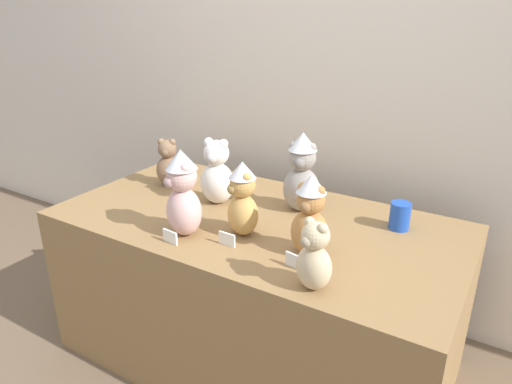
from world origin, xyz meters
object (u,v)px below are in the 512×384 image
teddy_bear_blush (183,194)px  teddy_bear_honey (243,200)px  teddy_bear_mocha (168,164)px  display_table (256,291)px  party_cup_blue (400,216)px  teddy_bear_snow (217,174)px  teddy_bear_caramel (310,216)px  teddy_bear_ash (302,173)px  teddy_bear_sand (314,257)px

teddy_bear_blush → teddy_bear_honey: bearing=58.4°
teddy_bear_honey → teddy_bear_mocha: 0.64m
display_table → party_cup_blue: 0.70m
display_table → teddy_bear_blush: (-0.16, -0.26, 0.52)m
teddy_bear_snow → party_cup_blue: teddy_bear_snow is taller
teddy_bear_caramel → party_cup_blue: teddy_bear_caramel is taller
teddy_bear_ash → teddy_bear_snow: bearing=-172.6°
teddy_bear_caramel → teddy_bear_snow: bearing=159.5°
teddy_bear_blush → display_table: bearing=84.5°
teddy_bear_snow → teddy_bear_mocha: bearing=159.9°
teddy_bear_blush → teddy_bear_caramel: bearing=40.1°
teddy_bear_snow → party_cup_blue: size_ratio=2.70×
teddy_bear_honey → teddy_bear_ash: size_ratio=0.86×
teddy_bear_sand → teddy_bear_blush: bearing=-166.9°
display_table → teddy_bear_mocha: (-0.56, 0.11, 0.46)m
display_table → teddy_bear_honey: size_ratio=5.67×
display_table → teddy_bear_sand: teddy_bear_sand is taller
teddy_bear_sand → party_cup_blue: 0.57m
display_table → teddy_bear_blush: bearing=-122.6°
display_table → teddy_bear_caramel: 0.61m
teddy_bear_caramel → party_cup_blue: size_ratio=2.73×
teddy_bear_sand → teddy_bear_snow: 0.76m
teddy_bear_snow → display_table: bearing=-24.1°
display_table → teddy_bear_honey: (0.03, -0.14, 0.50)m
teddy_bear_blush → teddy_bear_ash: bearing=84.0°
display_table → party_cup_blue: size_ratio=15.21×
teddy_bear_honey → teddy_bear_mocha: bearing=-174.1°
party_cup_blue → display_table: bearing=-157.6°
teddy_bear_mocha → teddy_bear_blush: 0.55m
teddy_bear_ash → party_cup_blue: (0.41, 0.04, -0.11)m
teddy_bear_snow → teddy_bear_sand: bearing=-41.9°
teddy_bear_mocha → teddy_bear_honey: bearing=-47.2°
teddy_bear_mocha → party_cup_blue: teddy_bear_mocha is taller
teddy_bear_honey → teddy_bear_blush: (-0.19, -0.12, 0.02)m
teddy_bear_sand → teddy_bear_snow: size_ratio=0.79×
teddy_bear_honey → teddy_bear_blush: teddy_bear_blush is taller
teddy_bear_ash → teddy_bear_mocha: size_ratio=1.46×
teddy_bear_mocha → party_cup_blue: (1.09, 0.11, -0.05)m
teddy_bear_honey → teddy_bear_ash: (0.09, 0.32, 0.02)m
teddy_bear_snow → teddy_bear_ash: bearing=8.1°
teddy_bear_mocha → party_cup_blue: 1.10m
display_table → teddy_bear_mocha: 0.74m
teddy_bear_honey → teddy_bear_caramel: size_ratio=0.98×
display_table → teddy_bear_honey: 0.52m
teddy_bear_snow → teddy_bear_mocha: (-0.33, 0.05, -0.03)m
teddy_bear_ash → teddy_bear_caramel: (0.19, -0.32, -0.02)m
teddy_bear_ash → teddy_bear_blush: 0.52m
teddy_bear_honey → teddy_bear_sand: (0.39, -0.20, -0.03)m
display_table → teddy_bear_ash: (0.12, 0.18, 0.52)m
teddy_bear_snow → teddy_bear_ash: teddy_bear_ash is taller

